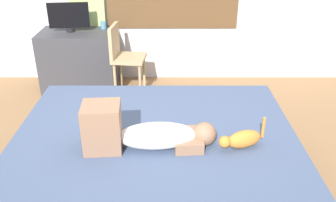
{
  "coord_description": "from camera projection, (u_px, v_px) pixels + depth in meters",
  "views": [
    {
      "loc": [
        0.14,
        -2.33,
        1.97
      ],
      "look_at": [
        0.14,
        0.3,
        0.65
      ],
      "focal_mm": 39.09,
      "sensor_mm": 36.0,
      "label": 1
    }
  ],
  "objects": [
    {
      "name": "ground_plane",
      "position": [
        151.0,
        189.0,
        2.97
      ],
      "size": [
        16.0,
        16.0,
        0.0
      ],
      "primitive_type": "plane",
      "color": "olive"
    },
    {
      "name": "bed",
      "position": [
        156.0,
        157.0,
        2.94
      ],
      "size": [
        2.2,
        1.72,
        0.5
      ],
      "color": "brown",
      "rests_on": "ground"
    },
    {
      "name": "person_lying",
      "position": [
        143.0,
        133.0,
        2.58
      ],
      "size": [
        0.94,
        0.31,
        0.34
      ],
      "color": "silver",
      "rests_on": "bed"
    },
    {
      "name": "cat",
      "position": [
        241.0,
        139.0,
        2.59
      ],
      "size": [
        0.34,
        0.19,
        0.21
      ],
      "color": "#C67A2D",
      "rests_on": "bed"
    },
    {
      "name": "desk",
      "position": [
        79.0,
        61.0,
        4.59
      ],
      "size": [
        0.9,
        0.56,
        0.74
      ],
      "color": "#38383D",
      "rests_on": "ground"
    },
    {
      "name": "tv_monitor",
      "position": [
        68.0,
        17.0,
        4.34
      ],
      "size": [
        0.48,
        0.1,
        0.35
      ],
      "color": "black",
      "rests_on": "desk"
    },
    {
      "name": "cup",
      "position": [
        103.0,
        25.0,
        4.51
      ],
      "size": [
        0.07,
        0.07,
        0.09
      ],
      "primitive_type": "cylinder",
      "color": "teal",
      "rests_on": "desk"
    },
    {
      "name": "chair_by_desk",
      "position": [
        122.0,
        54.0,
        4.38
      ],
      "size": [
        0.42,
        0.42,
        0.86
      ],
      "color": "tan",
      "rests_on": "ground"
    }
  ]
}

